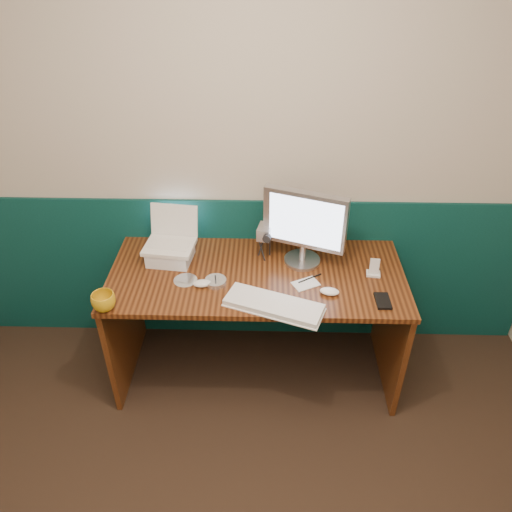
{
  "coord_description": "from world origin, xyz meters",
  "views": [
    {
      "loc": [
        0.1,
        -0.78,
        2.37
      ],
      "look_at": [
        0.05,
        1.23,
        0.97
      ],
      "focal_mm": 35.0,
      "sensor_mm": 36.0,
      "label": 1
    }
  ],
  "objects_px": {
    "camcorder": "(265,241)",
    "keyboard": "(274,305)",
    "desk": "(257,325)",
    "mug": "(104,302)",
    "laptop": "(168,231)",
    "monitor": "(304,227)"
  },
  "relations": [
    {
      "from": "laptop",
      "to": "keyboard",
      "type": "height_order",
      "value": "laptop"
    },
    {
      "from": "desk",
      "to": "camcorder",
      "type": "relative_size",
      "value": 7.69
    },
    {
      "from": "laptop",
      "to": "desk",
      "type": "bearing_deg",
      "value": -6.44
    },
    {
      "from": "laptop",
      "to": "camcorder",
      "type": "bearing_deg",
      "value": 11.77
    },
    {
      "from": "laptop",
      "to": "keyboard",
      "type": "relative_size",
      "value": 0.56
    },
    {
      "from": "monitor",
      "to": "camcorder",
      "type": "height_order",
      "value": "monitor"
    },
    {
      "from": "desk",
      "to": "laptop",
      "type": "xyz_separation_m",
      "value": [
        -0.48,
        0.11,
        0.57
      ]
    },
    {
      "from": "desk",
      "to": "mug",
      "type": "distance_m",
      "value": 0.91
    },
    {
      "from": "mug",
      "to": "laptop",
      "type": "bearing_deg",
      "value": 59.01
    },
    {
      "from": "desk",
      "to": "keyboard",
      "type": "distance_m",
      "value": 0.49
    },
    {
      "from": "keyboard",
      "to": "monitor",
      "type": "bearing_deg",
      "value": 88.49
    },
    {
      "from": "mug",
      "to": "camcorder",
      "type": "xyz_separation_m",
      "value": [
        0.78,
        0.47,
        0.06
      ]
    },
    {
      "from": "camcorder",
      "to": "laptop",
      "type": "bearing_deg",
      "value": -163.85
    },
    {
      "from": "monitor",
      "to": "keyboard",
      "type": "distance_m",
      "value": 0.48
    },
    {
      "from": "camcorder",
      "to": "keyboard",
      "type": "bearing_deg",
      "value": -72.03
    },
    {
      "from": "monitor",
      "to": "camcorder",
      "type": "bearing_deg",
      "value": -170.05
    },
    {
      "from": "laptop",
      "to": "mug",
      "type": "height_order",
      "value": "laptop"
    },
    {
      "from": "laptop",
      "to": "mug",
      "type": "relative_size",
      "value": 2.28
    },
    {
      "from": "monitor",
      "to": "camcorder",
      "type": "xyz_separation_m",
      "value": [
        -0.21,
        0.04,
        -0.12
      ]
    },
    {
      "from": "monitor",
      "to": "camcorder",
      "type": "distance_m",
      "value": 0.25
    },
    {
      "from": "monitor",
      "to": "keyboard",
      "type": "xyz_separation_m",
      "value": [
        -0.16,
        -0.4,
        -0.21
      ]
    },
    {
      "from": "desk",
      "to": "keyboard",
      "type": "bearing_deg",
      "value": -72.01
    }
  ]
}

